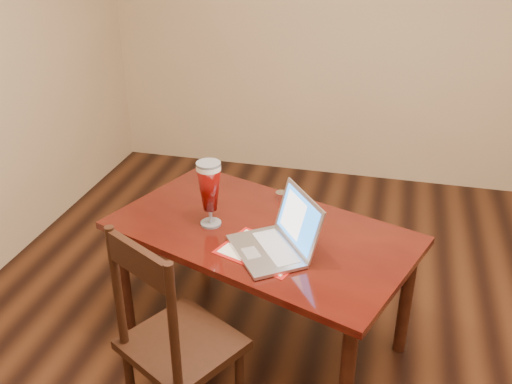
# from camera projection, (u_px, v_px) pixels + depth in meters

# --- Properties ---
(room_shell) EXTENTS (4.51, 5.01, 2.71)m
(room_shell) POSITION_uv_depth(u_px,v_px,m) (395.00, 10.00, 1.78)
(room_shell) COLOR tan
(room_shell) RESTS_ON ground
(dining_table) EXTENTS (1.61, 1.24, 0.99)m
(dining_table) POSITION_uv_depth(u_px,v_px,m) (259.00, 240.00, 2.74)
(dining_table) COLOR #461009
(dining_table) RESTS_ON ground
(dining_chair) EXTENTS (0.57, 0.56, 1.00)m
(dining_chair) POSITION_uv_depth(u_px,v_px,m) (175.00, 342.00, 2.31)
(dining_chair) COLOR black
(dining_chair) RESTS_ON ground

